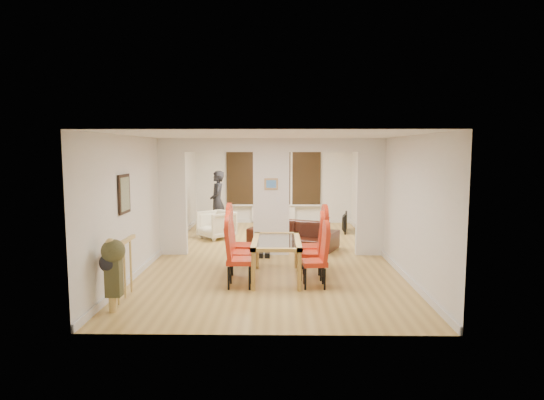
{
  "coord_description": "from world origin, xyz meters",
  "views": [
    {
      "loc": [
        0.16,
        -10.06,
        2.35
      ],
      "look_at": [
        0.01,
        0.6,
        1.17
      ],
      "focal_mm": 30.0,
      "sensor_mm": 36.0,
      "label": 1
    }
  ],
  "objects_px": {
    "dining_chair_lc": "(241,241)",
    "armchair": "(216,225)",
    "dining_table": "(276,259)",
    "dining_chair_rb": "(310,249)",
    "person": "(217,202)",
    "television": "(342,222)",
    "bottle": "(276,219)",
    "dining_chair_rc": "(313,243)",
    "bowl": "(272,224)",
    "dining_chair_la": "(240,256)",
    "dining_chair_ra": "(315,258)",
    "dining_chair_lb": "(241,249)",
    "coffee_table": "(273,228)",
    "sofa": "(293,234)"
  },
  "relations": [
    {
      "from": "dining_chair_ra",
      "to": "armchair",
      "type": "height_order",
      "value": "dining_chair_ra"
    },
    {
      "from": "dining_chair_lb",
      "to": "television",
      "type": "xyz_separation_m",
      "value": [
        2.52,
        4.82,
        -0.27
      ]
    },
    {
      "from": "television",
      "to": "bowl",
      "type": "relative_size",
      "value": 4.35
    },
    {
      "from": "dining_chair_ra",
      "to": "bowl",
      "type": "height_order",
      "value": "dining_chair_ra"
    },
    {
      "from": "dining_table",
      "to": "sofa",
      "type": "height_order",
      "value": "dining_table"
    },
    {
      "from": "dining_chair_rb",
      "to": "sofa",
      "type": "height_order",
      "value": "dining_chair_rb"
    },
    {
      "from": "television",
      "to": "bottle",
      "type": "distance_m",
      "value": 1.92
    },
    {
      "from": "dining_chair_rc",
      "to": "bowl",
      "type": "xyz_separation_m",
      "value": [
        -0.85,
        4.15,
        -0.33
      ]
    },
    {
      "from": "dining_chair_lb",
      "to": "bowl",
      "type": "bearing_deg",
      "value": 87.7
    },
    {
      "from": "dining_chair_rb",
      "to": "bowl",
      "type": "xyz_separation_m",
      "value": [
        -0.77,
        4.6,
        -0.3
      ]
    },
    {
      "from": "sofa",
      "to": "bottle",
      "type": "bearing_deg",
      "value": 126.09
    },
    {
      "from": "dining_chair_ra",
      "to": "dining_table",
      "type": "bearing_deg",
      "value": 137.89
    },
    {
      "from": "dining_chair_la",
      "to": "coffee_table",
      "type": "xyz_separation_m",
      "value": [
        0.5,
        5.19,
        -0.43
      ]
    },
    {
      "from": "person",
      "to": "sofa",
      "type": "bearing_deg",
      "value": 37.43
    },
    {
      "from": "bottle",
      "to": "bowl",
      "type": "height_order",
      "value": "bottle"
    },
    {
      "from": "dining_chair_la",
      "to": "person",
      "type": "distance_m",
      "value": 5.33
    },
    {
      "from": "coffee_table",
      "to": "bottle",
      "type": "bearing_deg",
      "value": 51.14
    },
    {
      "from": "dining_chair_lc",
      "to": "television",
      "type": "bearing_deg",
      "value": 63.78
    },
    {
      "from": "dining_chair_la",
      "to": "dining_chair_ra",
      "type": "height_order",
      "value": "dining_chair_la"
    },
    {
      "from": "dining_chair_lc",
      "to": "bowl",
      "type": "distance_m",
      "value": 4.15
    },
    {
      "from": "dining_chair_rc",
      "to": "bottle",
      "type": "xyz_separation_m",
      "value": [
        -0.75,
        4.31,
        -0.2
      ]
    },
    {
      "from": "armchair",
      "to": "coffee_table",
      "type": "distance_m",
      "value": 1.76
    },
    {
      "from": "dining_chair_la",
      "to": "sofa",
      "type": "relative_size",
      "value": 0.51
    },
    {
      "from": "dining_chair_rc",
      "to": "person",
      "type": "bearing_deg",
      "value": 114.09
    },
    {
      "from": "dining_chair_rb",
      "to": "dining_chair_rc",
      "type": "relative_size",
      "value": 0.95
    },
    {
      "from": "armchair",
      "to": "bottle",
      "type": "xyz_separation_m",
      "value": [
        1.57,
        1.0,
        0.01
      ]
    },
    {
      "from": "television",
      "to": "bottle",
      "type": "bearing_deg",
      "value": 101.04
    },
    {
      "from": "dining_chair_lb",
      "to": "dining_chair_la",
      "type": "bearing_deg",
      "value": -83.36
    },
    {
      "from": "dining_chair_lb",
      "to": "sofa",
      "type": "distance_m",
      "value": 2.94
    },
    {
      "from": "dining_chair_la",
      "to": "dining_chair_rc",
      "type": "height_order",
      "value": "dining_chair_rc"
    },
    {
      "from": "dining_chair_la",
      "to": "bowl",
      "type": "relative_size",
      "value": 4.98
    },
    {
      "from": "television",
      "to": "bottle",
      "type": "xyz_separation_m",
      "value": [
        -1.92,
        -0.04,
        0.1
      ]
    },
    {
      "from": "dining_chair_lc",
      "to": "bottle",
      "type": "xyz_separation_m",
      "value": [
        0.64,
        4.26,
        -0.21
      ]
    },
    {
      "from": "dining_chair_rb",
      "to": "bowl",
      "type": "bearing_deg",
      "value": 102.12
    },
    {
      "from": "dining_chair_rc",
      "to": "television",
      "type": "bearing_deg",
      "value": 69.36
    },
    {
      "from": "dining_table",
      "to": "dining_chair_rb",
      "type": "relative_size",
      "value": 1.42
    },
    {
      "from": "dining_chair_lb",
      "to": "coffee_table",
      "type": "relative_size",
      "value": 1.15
    },
    {
      "from": "dining_chair_lb",
      "to": "armchair",
      "type": "height_order",
      "value": "dining_chair_lb"
    },
    {
      "from": "dining_chair_lc",
      "to": "armchair",
      "type": "relative_size",
      "value": 1.44
    },
    {
      "from": "dining_chair_la",
      "to": "dining_chair_lc",
      "type": "xyz_separation_m",
      "value": [
        -0.06,
        1.04,
        0.04
      ]
    },
    {
      "from": "dining_chair_rb",
      "to": "person",
      "type": "bearing_deg",
      "value": 119.1
    },
    {
      "from": "dining_chair_ra",
      "to": "person",
      "type": "distance_m",
      "value": 5.72
    },
    {
      "from": "dining_chair_lb",
      "to": "bowl",
      "type": "distance_m",
      "value": 4.66
    },
    {
      "from": "dining_chair_rb",
      "to": "coffee_table",
      "type": "height_order",
      "value": "dining_chair_rb"
    },
    {
      "from": "dining_chair_rb",
      "to": "bowl",
      "type": "relative_size",
      "value": 4.99
    },
    {
      "from": "dining_chair_lc",
      "to": "bottle",
      "type": "bearing_deg",
      "value": 86.01
    },
    {
      "from": "coffee_table",
      "to": "armchair",
      "type": "bearing_deg",
      "value": -148.83
    },
    {
      "from": "dining_chair_lb",
      "to": "person",
      "type": "xyz_separation_m",
      "value": [
        -1.05,
        4.7,
        0.33
      ]
    },
    {
      "from": "dining_table",
      "to": "person",
      "type": "relative_size",
      "value": 0.88
    },
    {
      "from": "dining_chair_lb",
      "to": "sofa",
      "type": "height_order",
      "value": "dining_chair_lb"
    }
  ]
}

